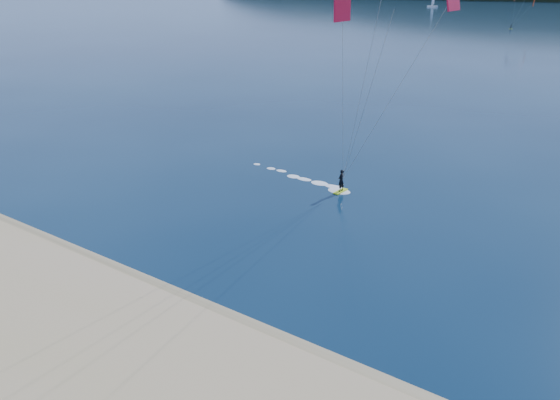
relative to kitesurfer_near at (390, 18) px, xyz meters
The scene contains 5 objects.
ground 24.45m from the kitesurfer_near, 98.84° to the right, with size 1800.00×1800.00×0.00m, color #071D35.
wet_sand 20.96m from the kitesurfer_near, 101.39° to the right, with size 220.00×2.50×0.10m.
kitesurfer_near is the anchor object (origin of this frame).
kitesurfer_far 188.74m from the kitesurfer_near, 97.77° to the left, with size 8.71×7.64×12.65m.
sailboat 397.19m from the kitesurfer_near, 108.03° to the left, with size 7.95×5.04×11.18m.
Camera 1 is at (16.15, -11.90, 16.06)m, focal length 33.10 mm.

